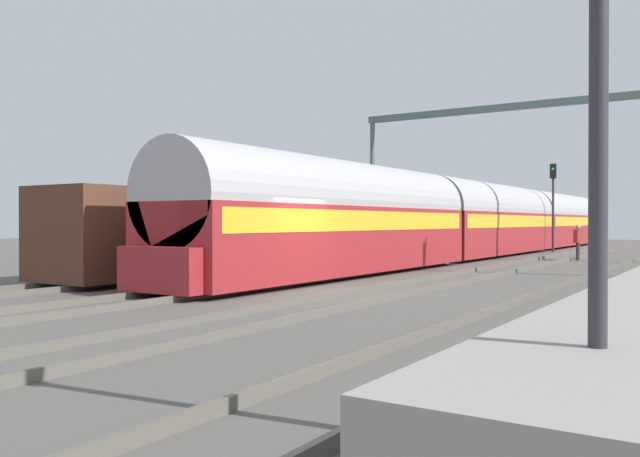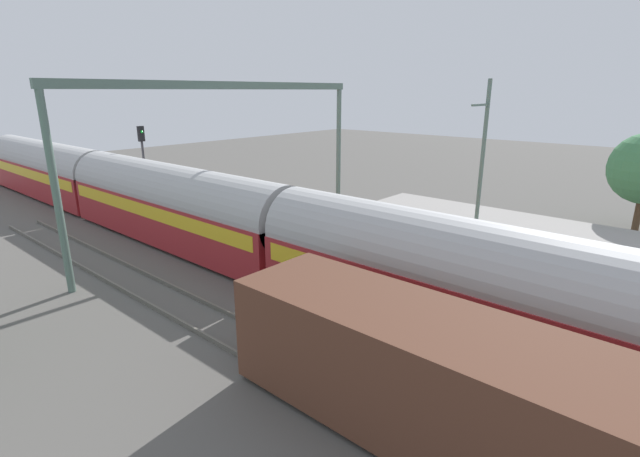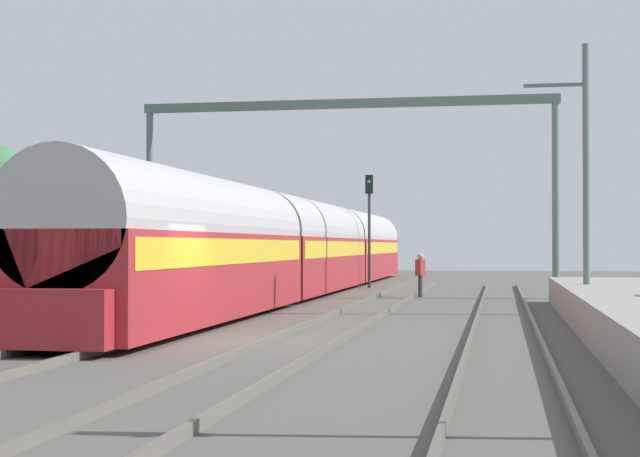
% 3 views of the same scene
% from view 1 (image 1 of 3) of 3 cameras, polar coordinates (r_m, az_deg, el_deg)
% --- Properties ---
extents(ground, '(120.00, 120.00, 0.00)m').
position_cam_1_polar(ground, '(18.00, 0.06, -5.33)').
color(ground, '#56534E').
extents(track_far_west, '(1.52, 60.00, 0.16)m').
position_cam_1_polar(track_far_west, '(21.91, -13.69, -4.08)').
color(track_far_west, '#5F5B52').
rests_on(track_far_west, ground).
extents(track_west, '(1.52, 60.00, 0.16)m').
position_cam_1_polar(track_west, '(19.16, -5.14, -4.73)').
color(track_west, '#5F5B52').
rests_on(track_west, ground).
extents(track_east, '(1.52, 60.00, 0.16)m').
position_cam_1_polar(track_east, '(16.98, 5.94, -5.41)').
color(track_east, '#5F5B52').
rests_on(track_east, ground).
extents(track_far_east, '(1.52, 60.00, 0.16)m').
position_cam_1_polar(track_far_east, '(15.59, 19.63, -5.98)').
color(track_far_east, '#5F5B52').
rests_on(track_far_east, ground).
extents(passenger_train, '(2.93, 49.20, 3.82)m').
position_cam_1_polar(passenger_train, '(37.59, 14.48, 0.73)').
color(passenger_train, maroon).
rests_on(passenger_train, ground).
extents(freight_car, '(2.80, 13.00, 2.70)m').
position_cam_1_polar(freight_car, '(23.65, -9.29, -0.36)').
color(freight_car, '#563323').
rests_on(freight_car, ground).
extents(person_crossing, '(0.38, 0.46, 1.73)m').
position_cam_1_polar(person_crossing, '(34.27, 21.35, -0.85)').
color(person_crossing, '#373737').
rests_on(person_crossing, ground).
extents(railway_signal_near, '(0.36, 0.30, 5.40)m').
position_cam_1_polar(railway_signal_near, '(5.61, 22.91, 16.95)').
color(railway_signal_near, '#2D2D33').
rests_on(railway_signal_near, ground).
extents(railway_signal_far, '(0.36, 0.30, 5.42)m').
position_cam_1_polar(railway_signal_far, '(43.00, 19.45, 2.66)').
color(railway_signal_far, '#2D2D33').
rests_on(railway_signal_far, ground).
extents(catenary_gantry, '(16.72, 0.28, 7.86)m').
position_cam_1_polar(catenary_gantry, '(34.99, 16.52, 7.21)').
color(catenary_gantry, slate).
rests_on(catenary_gantry, ground).
extents(tree_west_background, '(4.34, 4.34, 6.18)m').
position_cam_1_polar(tree_west_background, '(39.98, -4.36, 3.64)').
color(tree_west_background, '#4C3826').
rests_on(tree_west_background, ground).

